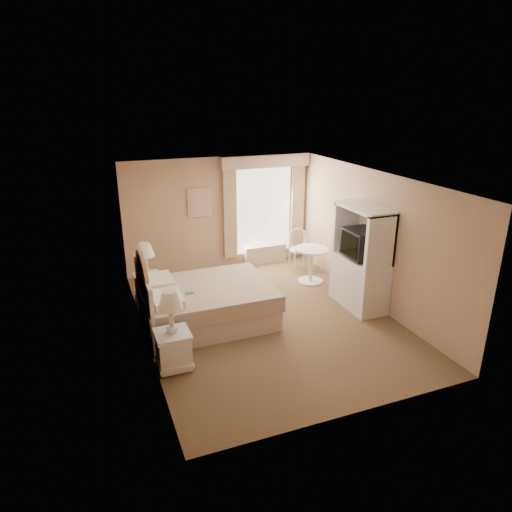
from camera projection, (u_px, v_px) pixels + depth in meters
name	position (u px, v px, depth m)	size (l,w,h in m)	color
room	(267.00, 252.00, 7.69)	(4.21, 5.51, 2.51)	brown
window	(265.00, 207.00, 10.34)	(2.05, 0.22, 2.51)	white
framed_art	(200.00, 203.00, 9.81)	(0.52, 0.04, 0.62)	#DABB86
bed	(201.00, 303.00, 7.87)	(2.21, 1.74, 1.54)	tan
nightstand_near	(173.00, 340.00, 6.53)	(0.49, 0.49, 1.20)	white
nightstand_far	(147.00, 281.00, 8.61)	(0.48, 0.48, 1.17)	white
round_table	(311.00, 260.00, 9.52)	(0.71, 0.71, 0.75)	silver
cafe_chair	(299.00, 246.00, 10.24)	(0.48, 0.48, 0.92)	silver
armoire	(361.00, 266.00, 8.36)	(0.58, 1.15, 1.92)	white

